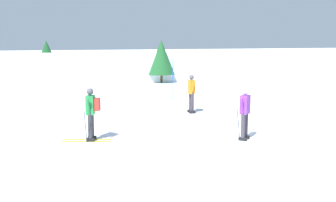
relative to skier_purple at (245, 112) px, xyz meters
The scene contains 8 objects.
ground_plane 1.56m from the skier_purple, 162.03° to the left, with size 120.00×120.00×0.00m, color silver.
far_snow_ridge 22.16m from the skier_purple, 93.12° to the left, with size 80.00×8.66×2.31m, color silver.
skier_purple is the anchor object (origin of this frame).
skier_green 4.92m from the skier_purple, 160.85° to the left, with size 1.63×0.95×1.71m.
skier_orange 5.11m from the skier_purple, 86.20° to the left, with size 1.63×1.00×1.71m.
trail_marker_pole 9.09m from the skier_purple, 83.86° to the left, with size 0.04×0.04×2.21m, color #1E56AD.
conifer_far_left 20.06m from the skier_purple, 103.93° to the left, with size 1.92×1.92×3.18m.
conifer_far_right 18.19m from the skier_purple, 79.30° to the left, with size 2.05×2.05×3.23m.
Camera 1 is at (-5.53, -11.60, 3.22)m, focal length 43.43 mm.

